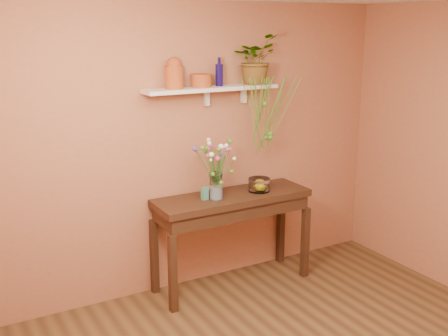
# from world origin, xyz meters

# --- Properties ---
(room) EXTENTS (4.04, 4.04, 2.70)m
(room) POSITION_xyz_m (0.00, 0.00, 1.35)
(room) COLOR brown
(room) RESTS_ON ground
(sideboard) EXTENTS (1.52, 0.49, 0.92)m
(sideboard) POSITION_xyz_m (0.20, 1.74, 0.79)
(sideboard) COLOR #3B1E14
(sideboard) RESTS_ON ground
(wall_shelf) EXTENTS (1.30, 0.24, 0.19)m
(wall_shelf) POSITION_xyz_m (0.06, 1.87, 1.92)
(wall_shelf) COLOR white
(wall_shelf) RESTS_ON room
(terracotta_jug) EXTENTS (0.20, 0.20, 0.28)m
(terracotta_jug) POSITION_xyz_m (-0.32, 1.87, 2.07)
(terracotta_jug) COLOR #A24A1A
(terracotta_jug) RESTS_ON wall_shelf
(terracotta_pot) EXTENTS (0.24, 0.24, 0.12)m
(terracotta_pot) POSITION_xyz_m (-0.05, 1.89, 2.00)
(terracotta_pot) COLOR #A24A1A
(terracotta_pot) RESTS_ON wall_shelf
(blue_bottle) EXTENTS (0.09, 0.09, 0.26)m
(blue_bottle) POSITION_xyz_m (0.13, 1.88, 2.04)
(blue_bottle) COLOR #110942
(blue_bottle) RESTS_ON wall_shelf
(spider_plant) EXTENTS (0.53, 0.50, 0.46)m
(spider_plant) POSITION_xyz_m (0.52, 1.87, 2.17)
(spider_plant) COLOR #478224
(spider_plant) RESTS_ON wall_shelf
(plant_fronds) EXTENTS (0.59, 0.32, 0.74)m
(plant_fronds) POSITION_xyz_m (0.55, 1.71, 1.64)
(plant_fronds) COLOR #478224
(plant_fronds) RESTS_ON wall_shelf
(glass_vase) EXTENTS (0.12, 0.12, 0.25)m
(glass_vase) POSITION_xyz_m (-0.00, 1.70, 1.03)
(glass_vase) COLOR white
(glass_vase) RESTS_ON sideboard
(bouquet) EXTENTS (0.38, 0.39, 0.43)m
(bouquet) POSITION_xyz_m (-0.00, 1.70, 1.32)
(bouquet) COLOR #386B28
(bouquet) RESTS_ON glass_vase
(glass_bowl) EXTENTS (0.21, 0.21, 0.13)m
(glass_bowl) POSITION_xyz_m (0.48, 1.71, 0.98)
(glass_bowl) COLOR white
(glass_bowl) RESTS_ON sideboard
(lemon) EXTENTS (0.08, 0.08, 0.08)m
(lemon) POSITION_xyz_m (0.48, 1.70, 0.97)
(lemon) COLOR yellow
(lemon) RESTS_ON glass_bowl
(carton) EXTENTS (0.07, 0.06, 0.12)m
(carton) POSITION_xyz_m (-0.10, 1.73, 0.98)
(carton) COLOR #326485
(carton) RESTS_ON sideboard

